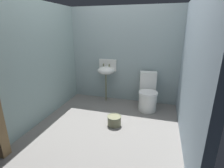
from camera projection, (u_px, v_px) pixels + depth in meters
ground_plane at (107, 127)px, 3.16m from camera, size 2.91×2.95×0.08m
wall_back at (124, 56)px, 4.02m from camera, size 2.91×0.10×2.16m
wall_left at (42, 62)px, 3.25m from camera, size 0.10×2.75×2.16m
wall_right at (192, 72)px, 2.56m from camera, size 0.10×2.75×2.16m
toilet_near_wall at (148, 95)px, 3.73m from camera, size 0.46×0.64×0.78m
sink at (106, 70)px, 4.03m from camera, size 0.42×0.35×0.99m
bucket at (114, 120)px, 3.14m from camera, size 0.26×0.26×0.18m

